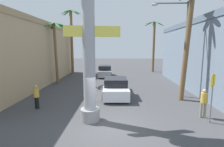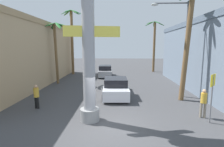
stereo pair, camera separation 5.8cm
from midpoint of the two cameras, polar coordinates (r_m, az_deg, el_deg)
ground_plane at (r=19.00m, az=0.39°, el=-3.80°), size 89.04×89.04×0.00m
building_left at (r=21.15m, az=-28.79°, el=5.70°), size 6.56×21.15×6.78m
neon_sign_pole at (r=9.43m, az=-7.79°, el=12.95°), size 3.30×1.07×9.87m
street_lamp at (r=15.12m, az=21.30°, el=10.04°), size 2.95×0.28×7.60m
crossing_sign at (r=10.74m, az=29.75°, el=-5.01°), size 0.47×0.47×2.71m
car_lead at (r=14.84m, az=1.06°, el=-4.56°), size 2.24×5.15×1.56m
car_far at (r=24.45m, az=-2.40°, el=0.74°), size 2.11×4.41×1.56m
palm_tree_far_left at (r=27.05m, az=-13.14°, el=12.04°), size 2.99×2.93×9.48m
palm_tree_mid_left at (r=20.32m, az=-18.02°, el=9.62°), size 3.03×2.57×6.76m
palm_tree_far_right at (r=29.94m, az=13.40°, el=10.11°), size 3.16×3.27×8.27m
palm_tree_near_right at (r=14.47m, az=23.20°, el=11.74°), size 2.42×2.49×8.33m
pedestrian_by_sign at (r=11.52m, az=27.62°, el=-7.98°), size 0.44×0.44×1.70m
pedestrian_curb_left at (r=12.76m, az=-23.58°, el=-6.40°), size 0.43×0.43×1.62m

